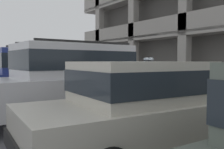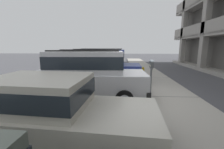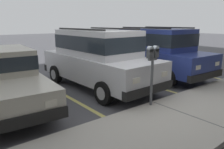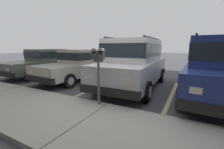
{
  "view_description": "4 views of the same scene",
  "coord_description": "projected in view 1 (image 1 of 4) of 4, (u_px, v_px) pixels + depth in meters",
  "views": [
    {
      "loc": [
        6.11,
        -5.19,
        1.55
      ],
      "look_at": [
        -0.23,
        -0.77,
        1.13
      ],
      "focal_mm": 40.0,
      "sensor_mm": 36.0,
      "label": 1
    },
    {
      "loc": [
        6.04,
        -0.83,
        2.16
      ],
      "look_at": [
        -0.01,
        -1.19,
        1.02
      ],
      "focal_mm": 24.0,
      "sensor_mm": 36.0,
      "label": 2
    },
    {
      "loc": [
        4.33,
        3.92,
        2.22
      ],
      "look_at": [
        0.46,
        -0.96,
        0.73
      ],
      "focal_mm": 35.0,
      "sensor_mm": 36.0,
      "label": 3
    },
    {
      "loc": [
        -1.97,
        3.67,
        1.7
      ],
      "look_at": [
        0.43,
        -0.85,
        0.74
      ],
      "focal_mm": 24.0,
      "sensor_mm": 36.0,
      "label": 4
    }
  ],
  "objects": [
    {
      "name": "parking_meter_near",
      "position": [
        148.0,
        70.0,
        8.01
      ],
      "size": [
        0.35,
        0.12,
        1.54
      ],
      "color": "#595B60",
      "rests_on": "sidewalk"
    },
    {
      "name": "fire_hydrant",
      "position": [
        91.0,
        84.0,
        11.64
      ],
      "size": [
        0.3,
        0.3,
        0.7
      ],
      "color": "gold",
      "rests_on": "sidewalk"
    },
    {
      "name": "silver_suv",
      "position": [
        75.0,
        78.0,
        6.65
      ],
      "size": [
        2.11,
        4.83,
        2.03
      ],
      "rotation": [
        0.0,
        0.0,
        0.03
      ],
      "color": "silver",
      "rests_on": "ground_plane"
    },
    {
      "name": "ground_plane",
      "position": [
        136.0,
        110.0,
        8.05
      ],
      "size": [
        80.0,
        80.0,
        0.1
      ],
      "color": "#4C4C51"
    },
    {
      "name": "red_sedan",
      "position": [
        43.0,
        74.0,
        9.07
      ],
      "size": [
        2.16,
        4.85,
        2.03
      ],
      "rotation": [
        0.0,
        0.0,
        -0.04
      ],
      "color": "navy",
      "rests_on": "ground_plane"
    },
    {
      "name": "parking_stall_lines",
      "position": [
        131.0,
        125.0,
        6.05
      ],
      "size": [
        11.79,
        4.8,
        0.01
      ],
      "color": "#DBD16B",
      "rests_on": "ground_plane"
    },
    {
      "name": "sidewalk",
      "position": [
        164.0,
        103.0,
        8.79
      ],
      "size": [
        40.0,
        2.2,
        0.12
      ],
      "color": "#ADA89E",
      "rests_on": "ground_plane"
    },
    {
      "name": "dark_hatchback",
      "position": [
        150.0,
        105.0,
        4.11
      ],
      "size": [
        2.07,
        4.6,
        1.54
      ],
      "rotation": [
        0.0,
        0.0,
        -0.07
      ],
      "color": "beige",
      "rests_on": "ground_plane"
    }
  ]
}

